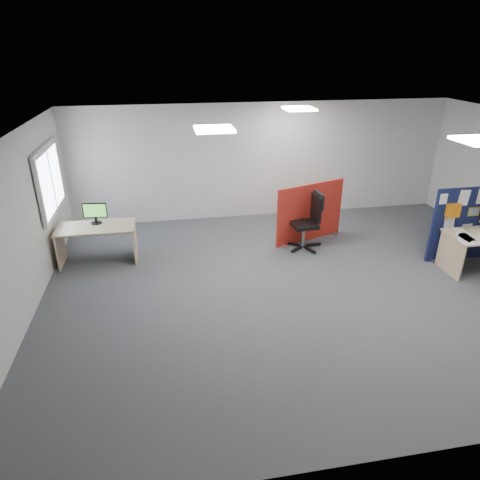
{
  "coord_description": "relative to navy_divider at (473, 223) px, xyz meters",
  "views": [
    {
      "loc": [
        -2.29,
        -6.23,
        3.87
      ],
      "look_at": [
        -1.19,
        -0.07,
        1.0
      ],
      "focal_mm": 32.0,
      "sensor_mm": 36.0,
      "label": 1
    }
  ],
  "objects": [
    {
      "name": "second_desk",
      "position": [
        -7.14,
        1.18,
        -0.2
      ],
      "size": [
        1.46,
        0.73,
        0.73
      ],
      "color": "tan",
      "rests_on": "floor"
    },
    {
      "name": "ceiling",
      "position": [
        -3.46,
        -0.46,
        1.96
      ],
      "size": [
        9.0,
        7.0,
        0.02
      ],
      "primitive_type": "cube",
      "color": "white",
      "rests_on": "wall_back"
    },
    {
      "name": "ceiling_lights",
      "position": [
        -3.12,
        0.21,
        1.93
      ],
      "size": [
        4.1,
        4.1,
        0.04
      ],
      "color": "white",
      "rests_on": "ceiling"
    },
    {
      "name": "red_divider",
      "position": [
        -2.8,
        1.39,
        -0.13
      ],
      "size": [
        1.59,
        0.61,
        1.26
      ],
      "rotation": [
        0.0,
        0.0,
        0.34
      ],
      "color": "#A01B14",
      "rests_on": "floor"
    },
    {
      "name": "wall_left",
      "position": [
        -7.96,
        -0.46,
        0.61
      ],
      "size": [
        0.02,
        7.0,
        2.7
      ],
      "primitive_type": "cube",
      "color": "silver",
      "rests_on": "floor"
    },
    {
      "name": "desk_papers",
      "position": [
        -0.27,
        -0.51,
        -0.01
      ],
      "size": [
        1.49,
        0.85,
        0.0
      ],
      "color": "white",
      "rests_on": "main_desk"
    },
    {
      "name": "office_chair",
      "position": [
        -2.92,
        1.03,
        -0.08
      ],
      "size": [
        0.75,
        0.77,
        1.16
      ],
      "rotation": [
        0.0,
        0.0,
        0.06
      ],
      "color": "black",
      "rests_on": "floor"
    },
    {
      "name": "navy_divider",
      "position": [
        0.0,
        0.0,
        0.0
      ],
      "size": [
        1.78,
        0.3,
        1.47
      ],
      "color": "#0F1737",
      "rests_on": "floor"
    },
    {
      "name": "wall_back",
      "position": [
        -3.46,
        3.04,
        0.61
      ],
      "size": [
        9.0,
        0.02,
        2.7
      ],
      "primitive_type": "cube",
      "color": "silver",
      "rests_on": "floor"
    },
    {
      "name": "window",
      "position": [
        -7.89,
        1.54,
        0.81
      ],
      "size": [
        0.06,
        1.7,
        1.3
      ],
      "color": "white",
      "rests_on": "wall_left"
    },
    {
      "name": "monitor_second",
      "position": [
        -7.14,
        1.3,
        0.21
      ],
      "size": [
        0.46,
        0.21,
        0.41
      ],
      "rotation": [
        0.0,
        0.0,
        -0.11
      ],
      "color": "black",
      "rests_on": "second_desk"
    },
    {
      "name": "floor",
      "position": [
        -3.46,
        -0.46,
        -0.74
      ],
      "size": [
        9.0,
        9.0,
        0.0
      ],
      "primitive_type": "plane",
      "color": "#4B4E52",
      "rests_on": "ground"
    },
    {
      "name": "wall_front",
      "position": [
        -3.46,
        -3.96,
        0.61
      ],
      "size": [
        9.0,
        0.02,
        2.7
      ],
      "primitive_type": "cube",
      "color": "silver",
      "rests_on": "floor"
    }
  ]
}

